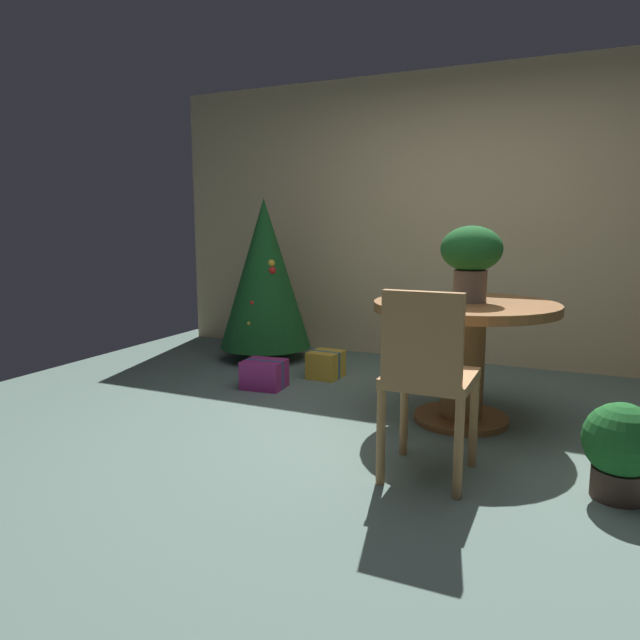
{
  "coord_description": "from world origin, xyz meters",
  "views": [
    {
      "loc": [
        0.88,
        -3.08,
        1.24
      ],
      "look_at": [
        -0.66,
        0.33,
        0.62
      ],
      "focal_mm": 32.15,
      "sensor_mm": 36.0,
      "label": 1
    }
  ],
  "objects_px": {
    "gift_box_purple": "(264,374)",
    "potted_plant": "(621,447)",
    "wooden_chair_near": "(427,373)",
    "gift_box_gold": "(326,364)",
    "round_dining_table": "(464,339)",
    "holiday_tree": "(265,274)",
    "flower_vase": "(471,255)"
  },
  "relations": [
    {
      "from": "round_dining_table",
      "to": "holiday_tree",
      "type": "xyz_separation_m",
      "value": [
        -2.01,
        1.01,
        0.26
      ]
    },
    {
      "from": "round_dining_table",
      "to": "gift_box_gold",
      "type": "xyz_separation_m",
      "value": [
        -1.22,
        0.62,
        -0.43
      ]
    },
    {
      "from": "flower_vase",
      "to": "gift_box_gold",
      "type": "height_order",
      "value": "flower_vase"
    },
    {
      "from": "flower_vase",
      "to": "gift_box_purple",
      "type": "xyz_separation_m",
      "value": [
        -1.55,
        0.13,
        -0.96
      ]
    },
    {
      "from": "gift_box_gold",
      "to": "potted_plant",
      "type": "relative_size",
      "value": 0.61
    },
    {
      "from": "holiday_tree",
      "to": "gift_box_purple",
      "type": "relative_size",
      "value": 4.48
    },
    {
      "from": "gift_box_gold",
      "to": "potted_plant",
      "type": "distance_m",
      "value": 2.5
    },
    {
      "from": "wooden_chair_near",
      "to": "gift_box_gold",
      "type": "xyz_separation_m",
      "value": [
        -1.22,
        1.57,
        -0.43
      ]
    },
    {
      "from": "holiday_tree",
      "to": "potted_plant",
      "type": "xyz_separation_m",
      "value": [
        2.87,
        -1.78,
        -0.56
      ]
    },
    {
      "from": "round_dining_table",
      "to": "potted_plant",
      "type": "relative_size",
      "value": 2.52
    },
    {
      "from": "wooden_chair_near",
      "to": "holiday_tree",
      "type": "height_order",
      "value": "holiday_tree"
    },
    {
      "from": "gift_box_purple",
      "to": "potted_plant",
      "type": "relative_size",
      "value": 0.74
    },
    {
      "from": "wooden_chair_near",
      "to": "flower_vase",
      "type": "bearing_deg",
      "value": 88.96
    },
    {
      "from": "holiday_tree",
      "to": "gift_box_gold",
      "type": "bearing_deg",
      "value": -26.26
    },
    {
      "from": "flower_vase",
      "to": "wooden_chair_near",
      "type": "xyz_separation_m",
      "value": [
        -0.02,
        -0.97,
        -0.52
      ]
    },
    {
      "from": "wooden_chair_near",
      "to": "potted_plant",
      "type": "bearing_deg",
      "value": 12.22
    },
    {
      "from": "wooden_chair_near",
      "to": "gift_box_purple",
      "type": "bearing_deg",
      "value": 144.38
    },
    {
      "from": "holiday_tree",
      "to": "gift_box_gold",
      "type": "relative_size",
      "value": 5.45
    },
    {
      "from": "round_dining_table",
      "to": "gift_box_purple",
      "type": "relative_size",
      "value": 3.42
    },
    {
      "from": "holiday_tree",
      "to": "flower_vase",
      "type": "bearing_deg",
      "value": -26.07
    },
    {
      "from": "gift_box_gold",
      "to": "gift_box_purple",
      "type": "distance_m",
      "value": 0.57
    },
    {
      "from": "potted_plant",
      "to": "wooden_chair_near",
      "type": "bearing_deg",
      "value": -167.78
    },
    {
      "from": "gift_box_purple",
      "to": "potted_plant",
      "type": "xyz_separation_m",
      "value": [
        2.39,
        -0.91,
        0.14
      ]
    },
    {
      "from": "round_dining_table",
      "to": "wooden_chair_near",
      "type": "bearing_deg",
      "value": -90.0
    },
    {
      "from": "flower_vase",
      "to": "gift_box_purple",
      "type": "bearing_deg",
      "value": 175.23
    },
    {
      "from": "potted_plant",
      "to": "gift_box_purple",
      "type": "bearing_deg",
      "value": 159.1
    },
    {
      "from": "round_dining_table",
      "to": "gift_box_purple",
      "type": "xyz_separation_m",
      "value": [
        -1.53,
        0.15,
        -0.43
      ]
    },
    {
      "from": "wooden_chair_near",
      "to": "potted_plant",
      "type": "distance_m",
      "value": 0.93
    },
    {
      "from": "flower_vase",
      "to": "round_dining_table",
      "type": "bearing_deg",
      "value": -130.29
    },
    {
      "from": "round_dining_table",
      "to": "gift_box_purple",
      "type": "bearing_deg",
      "value": 174.41
    },
    {
      "from": "gift_box_gold",
      "to": "gift_box_purple",
      "type": "height_order",
      "value": "gift_box_gold"
    },
    {
      "from": "gift_box_gold",
      "to": "flower_vase",
      "type": "bearing_deg",
      "value": -25.95
    }
  ]
}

